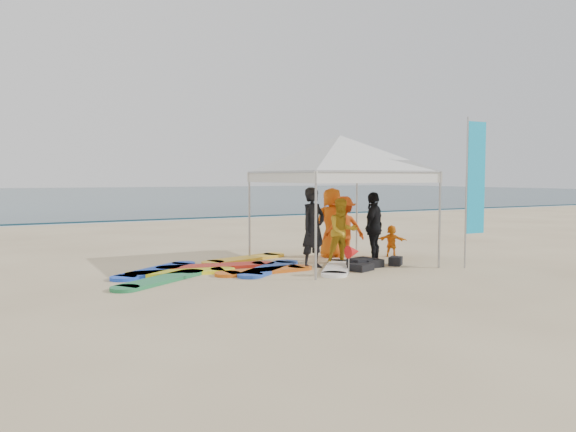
% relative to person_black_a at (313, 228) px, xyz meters
% --- Properties ---
extents(ground, '(120.00, 120.00, 0.00)m').
position_rel_person_black_a_xyz_m(ground, '(-0.27, -2.47, -0.92)').
color(ground, beige).
rests_on(ground, ground).
extents(ocean, '(160.00, 84.00, 0.08)m').
position_rel_person_black_a_xyz_m(ocean, '(-0.27, 57.53, -0.88)').
color(ocean, '#0C2633').
rests_on(ocean, ground).
extents(shoreline_foam, '(160.00, 1.20, 0.01)m').
position_rel_person_black_a_xyz_m(shoreline_foam, '(-0.27, 15.73, -0.92)').
color(shoreline_foam, silver).
rests_on(shoreline_foam, ground).
extents(person_black_a, '(0.77, 0.62, 1.84)m').
position_rel_person_black_a_xyz_m(person_black_a, '(0.00, 0.00, 0.00)').
color(person_black_a, black).
rests_on(person_black_a, ground).
extents(person_yellow, '(0.84, 0.71, 1.56)m').
position_rel_person_black_a_xyz_m(person_yellow, '(0.94, 0.23, -0.14)').
color(person_yellow, gold).
rests_on(person_yellow, ground).
extents(person_orange_a, '(1.17, 0.93, 1.59)m').
position_rel_person_black_a_xyz_m(person_orange_a, '(1.28, 0.68, -0.12)').
color(person_orange_a, '#FF5716').
rests_on(person_orange_a, ground).
extents(person_black_b, '(1.06, 0.92, 1.71)m').
position_rel_person_black_a_xyz_m(person_black_b, '(1.67, -0.01, -0.06)').
color(person_black_b, black).
rests_on(person_black_b, ground).
extents(person_orange_b, '(0.96, 0.72, 1.79)m').
position_rel_person_black_a_xyz_m(person_orange_b, '(1.33, 1.32, -0.02)').
color(person_orange_b, orange).
rests_on(person_orange_b, ground).
extents(person_seated, '(0.63, 0.77, 0.82)m').
position_rel_person_black_a_xyz_m(person_seated, '(2.74, 0.64, -0.51)').
color(person_seated, orange).
rests_on(person_seated, ground).
extents(canopy_tent, '(4.63, 4.63, 3.49)m').
position_rel_person_black_a_xyz_m(canopy_tent, '(0.94, 0.35, 2.13)').
color(canopy_tent, '#A5A5A8').
rests_on(canopy_tent, ground).
extents(feather_flag, '(0.58, 0.04, 3.42)m').
position_rel_person_black_a_xyz_m(feather_flag, '(3.32, -1.60, 1.09)').
color(feather_flag, '#A5A5A8').
rests_on(feather_flag, ground).
extents(marker_pennant, '(0.28, 0.28, 0.64)m').
position_rel_person_black_a_xyz_m(marker_pennant, '(0.29, -1.19, -0.42)').
color(marker_pennant, '#A5A5A8').
rests_on(marker_pennant, ground).
extents(gear_pile, '(1.68, 0.83, 0.22)m').
position_rel_person_black_a_xyz_m(gear_pile, '(1.12, -0.58, -0.82)').
color(gear_pile, black).
rests_on(gear_pile, ground).
extents(surfboard_spread, '(5.75, 3.65, 0.07)m').
position_rel_person_black_a_xyz_m(surfboard_spread, '(-1.80, 0.59, -0.88)').
color(surfboard_spread, '#207843').
rests_on(surfboard_spread, ground).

